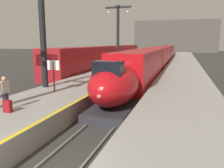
% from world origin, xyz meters
% --- Properties ---
extents(platform_left, '(4.80, 110.00, 1.05)m').
position_xyz_m(platform_left, '(-4.05, 24.75, 0.53)').
color(platform_left, gray).
rests_on(platform_left, ground).
extents(platform_right, '(4.80, 110.00, 1.05)m').
position_xyz_m(platform_right, '(4.05, 24.75, 0.53)').
color(platform_right, gray).
rests_on(platform_right, ground).
extents(platform_left_safety_stripe, '(0.20, 107.80, 0.01)m').
position_xyz_m(platform_left_safety_stripe, '(-1.77, 24.75, 1.05)').
color(platform_left_safety_stripe, yellow).
rests_on(platform_left_safety_stripe, platform_left).
extents(rail_main_left, '(0.08, 110.00, 0.12)m').
position_xyz_m(rail_main_left, '(-0.75, 27.50, 0.06)').
color(rail_main_left, slate).
rests_on(rail_main_left, ground).
extents(rail_main_right, '(0.08, 110.00, 0.12)m').
position_xyz_m(rail_main_right, '(0.75, 27.50, 0.06)').
color(rail_main_right, slate).
rests_on(rail_main_right, ground).
extents(rail_secondary_left, '(0.08, 110.00, 0.12)m').
position_xyz_m(rail_secondary_left, '(-8.85, 27.50, 0.06)').
color(rail_secondary_left, slate).
rests_on(rail_secondary_left, ground).
extents(rail_secondary_right, '(0.08, 110.00, 0.12)m').
position_xyz_m(rail_secondary_right, '(-7.35, 27.50, 0.06)').
color(rail_secondary_right, slate).
rests_on(rail_secondary_right, ground).
extents(highspeed_train_main, '(2.92, 55.75, 3.60)m').
position_xyz_m(highspeed_train_main, '(0.00, 32.82, 1.96)').
color(highspeed_train_main, '#B20F14').
rests_on(highspeed_train_main, ground).
extents(regional_train_adjacent, '(2.85, 36.60, 3.80)m').
position_xyz_m(regional_train_adjacent, '(-8.10, 31.78, 2.13)').
color(regional_train_adjacent, maroon).
rests_on(regional_train_adjacent, ground).
extents(station_column_mid, '(4.00, 0.68, 9.29)m').
position_xyz_m(station_column_mid, '(-5.90, 9.92, 6.63)').
color(station_column_mid, black).
rests_on(station_column_mid, platform_left).
extents(station_column_far, '(4.00, 0.68, 8.81)m').
position_xyz_m(station_column_far, '(-5.90, 30.10, 6.38)').
color(station_column_far, black).
rests_on(station_column_far, platform_left).
extents(passenger_near_edge, '(0.32, 0.55, 1.69)m').
position_xyz_m(passenger_near_edge, '(-4.33, 4.07, 2.04)').
color(passenger_near_edge, '#23232D').
rests_on(passenger_near_edge, platform_left).
extents(passenger_mid_platform, '(0.52, 0.37, 1.69)m').
position_xyz_m(passenger_mid_platform, '(-3.47, 16.82, 2.04)').
color(passenger_mid_platform, '#23232D').
rests_on(passenger_mid_platform, platform_left).
extents(rolling_suitcase, '(0.40, 0.22, 0.98)m').
position_xyz_m(rolling_suitcase, '(-3.99, 3.78, 1.35)').
color(rolling_suitcase, maroon).
rests_on(rolling_suitcase, platform_left).
extents(departure_info_board, '(0.90, 0.10, 2.12)m').
position_xyz_m(departure_info_board, '(-4.39, 8.68, 2.56)').
color(departure_info_board, maroon).
rests_on(departure_info_board, platform_left).
extents(terminus_back_wall, '(36.00, 2.00, 14.00)m').
position_xyz_m(terminus_back_wall, '(0.00, 102.00, 7.00)').
color(terminus_back_wall, '#4C4742').
rests_on(terminus_back_wall, ground).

